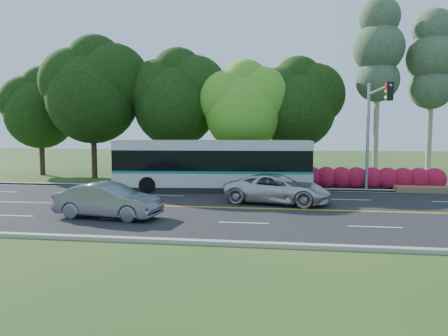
# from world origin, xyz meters

# --- Properties ---
(ground) EXTENTS (120.00, 120.00, 0.00)m
(ground) POSITION_xyz_m (0.00, 0.00, 0.00)
(ground) COLOR #224517
(ground) RESTS_ON ground
(road) EXTENTS (60.00, 14.00, 0.02)m
(road) POSITION_xyz_m (0.00, 0.00, 0.01)
(road) COLOR black
(road) RESTS_ON ground
(curb_north) EXTENTS (60.00, 0.30, 0.15)m
(curb_north) POSITION_xyz_m (0.00, 7.15, 0.07)
(curb_north) COLOR #A8A497
(curb_north) RESTS_ON ground
(curb_south) EXTENTS (60.00, 0.30, 0.15)m
(curb_south) POSITION_xyz_m (0.00, -7.15, 0.07)
(curb_south) COLOR #A8A497
(curb_south) RESTS_ON ground
(grass_verge) EXTENTS (60.00, 4.00, 0.10)m
(grass_verge) POSITION_xyz_m (0.00, 9.00, 0.05)
(grass_verge) COLOR #224517
(grass_verge) RESTS_ON ground
(lane_markings) EXTENTS (57.60, 13.82, 0.00)m
(lane_markings) POSITION_xyz_m (-0.09, 0.00, 0.02)
(lane_markings) COLOR gold
(lane_markings) RESTS_ON road
(tree_row) EXTENTS (44.70, 9.10, 13.84)m
(tree_row) POSITION_xyz_m (-5.15, 12.13, 6.73)
(tree_row) COLOR #321F16
(tree_row) RESTS_ON ground
(bougainvillea_hedge) EXTENTS (9.50, 2.25, 1.50)m
(bougainvillea_hedge) POSITION_xyz_m (7.18, 8.15, 0.72)
(bougainvillea_hedge) COLOR maroon
(bougainvillea_hedge) RESTS_ON ground
(traffic_signal) EXTENTS (0.42, 6.10, 7.00)m
(traffic_signal) POSITION_xyz_m (6.49, 5.40, 4.67)
(traffic_signal) COLOR gray
(traffic_signal) RESTS_ON ground
(transit_bus) EXTENTS (12.79, 3.75, 3.30)m
(transit_bus) POSITION_xyz_m (-3.47, 5.80, 1.65)
(transit_bus) COLOR silver
(transit_bus) RESTS_ON road
(sedan) EXTENTS (5.00, 2.26, 1.59)m
(sedan) POSITION_xyz_m (-6.75, -3.33, 0.82)
(sedan) COLOR slate
(sedan) RESTS_ON road
(suv) EXTENTS (6.11, 3.69, 1.59)m
(suv) POSITION_xyz_m (0.84, 1.71, 0.81)
(suv) COLOR silver
(suv) RESTS_ON road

